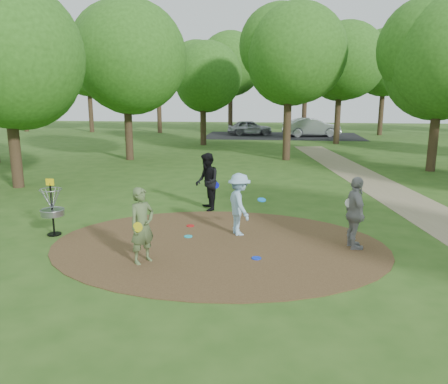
# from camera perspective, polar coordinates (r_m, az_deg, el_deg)

# --- Properties ---
(ground) EXTENTS (100.00, 100.00, 0.00)m
(ground) POSITION_cam_1_polar(r_m,az_deg,el_deg) (11.03, -0.73, -6.94)
(ground) COLOR #2D5119
(ground) RESTS_ON ground
(dirt_clearing) EXTENTS (8.40, 8.40, 0.02)m
(dirt_clearing) POSITION_cam_1_polar(r_m,az_deg,el_deg) (11.03, -0.73, -6.89)
(dirt_clearing) COLOR #47301C
(dirt_clearing) RESTS_ON ground
(parking_lot) EXTENTS (14.00, 8.00, 0.01)m
(parking_lot) POSITION_cam_1_polar(r_m,az_deg,el_deg) (40.48, 7.65, 7.28)
(parking_lot) COLOR black
(parking_lot) RESTS_ON ground
(player_observer_with_disc) EXTENTS (0.70, 0.75, 1.73)m
(player_observer_with_disc) POSITION_cam_1_polar(r_m,az_deg,el_deg) (9.82, -10.64, -4.36)
(player_observer_with_disc) COLOR #52673B
(player_observer_with_disc) RESTS_ON ground
(player_throwing_with_disc) EXTENTS (1.24, 1.24, 1.68)m
(player_throwing_with_disc) POSITION_cam_1_polar(r_m,az_deg,el_deg) (11.60, 2.00, -1.64)
(player_throwing_with_disc) COLOR #96C0DF
(player_throwing_with_disc) RESTS_ON ground
(player_walking_with_disc) EXTENTS (0.96, 1.09, 1.87)m
(player_walking_with_disc) POSITION_cam_1_polar(r_m,az_deg,el_deg) (14.10, -2.23, 1.33)
(player_walking_with_disc) COLOR black
(player_walking_with_disc) RESTS_ON ground
(player_waiting_with_disc) EXTENTS (0.60, 1.11, 1.79)m
(player_waiting_with_disc) POSITION_cam_1_polar(r_m,az_deg,el_deg) (10.99, 16.76, -2.68)
(player_waiting_with_disc) COLOR gray
(player_waiting_with_disc) RESTS_ON ground
(disc_ground_cyan) EXTENTS (0.22, 0.22, 0.02)m
(disc_ground_cyan) POSITION_cam_1_polar(r_m,az_deg,el_deg) (11.63, -4.70, -5.80)
(disc_ground_cyan) COLOR #18AFC6
(disc_ground_cyan) RESTS_ON dirt_clearing
(disc_ground_blue) EXTENTS (0.22, 0.22, 0.02)m
(disc_ground_blue) POSITION_cam_1_polar(r_m,az_deg,el_deg) (10.14, 4.25, -8.61)
(disc_ground_blue) COLOR #0D30EC
(disc_ground_blue) RESTS_ON dirt_clearing
(disc_ground_red) EXTENTS (0.22, 0.22, 0.02)m
(disc_ground_red) POSITION_cam_1_polar(r_m,az_deg,el_deg) (12.54, -4.41, -4.41)
(disc_ground_red) COLOR #B81214
(disc_ground_red) RESTS_ON dirt_clearing
(car_left) EXTENTS (4.35, 2.49, 1.39)m
(car_left) POSITION_cam_1_polar(r_m,az_deg,el_deg) (41.00, 3.38, 8.41)
(car_left) COLOR #98999F
(car_left) RESTS_ON ground
(car_right) EXTENTS (5.29, 2.89, 1.65)m
(car_right) POSITION_cam_1_polar(r_m,az_deg,el_deg) (40.20, 11.37, 8.29)
(car_right) COLOR #9B9FA2
(car_right) RESTS_ON ground
(disc_golf_basket) EXTENTS (0.63, 0.63, 1.54)m
(disc_golf_basket) POSITION_cam_1_polar(r_m,az_deg,el_deg) (12.44, -21.58, -1.38)
(disc_golf_basket) COLOR black
(disc_golf_basket) RESTS_ON ground
(tree_ring) EXTENTS (36.98, 44.99, 8.75)m
(tree_ring) POSITION_cam_1_polar(r_m,az_deg,el_deg) (20.35, 9.51, 16.60)
(tree_ring) COLOR #332316
(tree_ring) RESTS_ON ground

